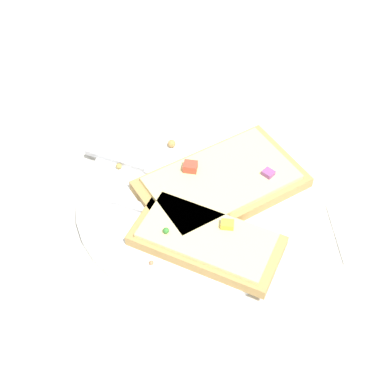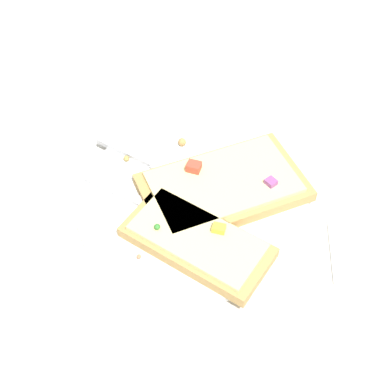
% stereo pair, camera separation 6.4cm
% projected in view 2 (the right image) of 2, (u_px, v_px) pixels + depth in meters
% --- Properties ---
extents(ground_plane, '(4.00, 4.00, 0.00)m').
position_uv_depth(ground_plane, '(192.00, 204.00, 0.66)').
color(ground_plane, beige).
extents(plate, '(0.28, 0.28, 0.01)m').
position_uv_depth(plate, '(192.00, 201.00, 0.65)').
color(plate, white).
rests_on(plate, ground).
extents(fork, '(0.21, 0.11, 0.01)m').
position_uv_depth(fork, '(174.00, 217.00, 0.62)').
color(fork, '#B7B7BC').
rests_on(fork, plate).
extents(knife, '(0.21, 0.12, 0.01)m').
position_uv_depth(knife, '(160.00, 165.00, 0.68)').
color(knife, '#B7B7BC').
rests_on(knife, plate).
extents(pizza_slice_main, '(0.22, 0.19, 0.03)m').
position_uv_depth(pizza_slice_main, '(223.00, 186.00, 0.65)').
color(pizza_slice_main, tan).
rests_on(pizza_slice_main, plate).
extents(pizza_slice_corner, '(0.18, 0.15, 0.03)m').
position_uv_depth(pizza_slice_corner, '(197.00, 241.00, 0.59)').
color(pizza_slice_corner, tan).
rests_on(pizza_slice_corner, plate).
extents(crumb_scatter, '(0.16, 0.19, 0.01)m').
position_uv_depth(crumb_scatter, '(187.00, 178.00, 0.66)').
color(crumb_scatter, tan).
rests_on(crumb_scatter, plate).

